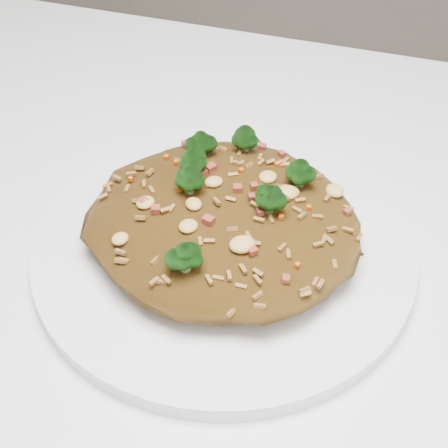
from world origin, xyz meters
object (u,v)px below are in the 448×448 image
(dining_table, at_px, (283,399))
(fried_rice, at_px, (224,212))
(fork, at_px, (303,199))
(plate, at_px, (224,245))

(dining_table, bearing_deg, fried_rice, 140.09)
(fork, bearing_deg, fried_rice, -84.87)
(plate, xyz_separation_m, fried_rice, (-0.00, 0.00, 0.03))
(dining_table, bearing_deg, fork, 99.63)
(plate, height_order, fork, fork)
(fried_rice, bearing_deg, fork, 51.52)
(dining_table, distance_m, plate, 0.13)
(dining_table, height_order, plate, plate)
(plate, bearing_deg, dining_table, -39.62)
(dining_table, xyz_separation_m, fried_rice, (-0.07, 0.06, 0.13))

